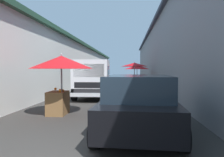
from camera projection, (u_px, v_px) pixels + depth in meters
name	position (u px, v px, depth m)	size (l,w,h in m)	color
ground	(115.00, 91.00, 16.54)	(90.00, 90.00, 0.00)	#33302D
building_left_whitewash	(42.00, 65.00, 19.24)	(49.80, 7.50, 4.06)	silver
building_right_concrete	(197.00, 55.00, 18.12)	(49.80, 7.50, 5.67)	gray
fruit_stall_near_right	(137.00, 70.00, 20.47)	(2.39, 2.39, 2.09)	#9E9EA3
fruit_stall_far_right	(135.00, 69.00, 17.38)	(2.14, 2.14, 2.23)	#9E9EA3
fruit_stall_mid_lane	(61.00, 69.00, 7.51)	(2.18, 2.18, 2.15)	#9E9EA3
hatchback_car	(139.00, 103.00, 5.52)	(3.99, 2.08, 1.45)	black
delivery_truck	(93.00, 80.00, 11.70)	(4.95, 2.03, 2.08)	black
vendor_by_crates	(89.00, 77.00, 19.16)	(0.42, 0.58, 1.68)	navy
parked_scooter	(154.00, 92.00, 11.11)	(1.69, 0.40, 1.14)	black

